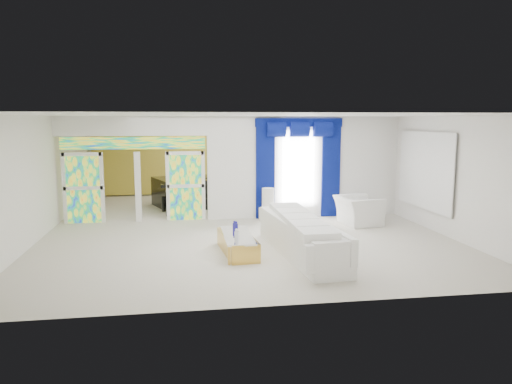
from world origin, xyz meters
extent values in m
plane|color=#B7AF9E|center=(0.00, 0.00, 0.00)|extent=(12.00, 12.00, 0.00)
cube|color=white|center=(2.15, 1.00, 1.50)|extent=(5.70, 0.18, 3.00)
cube|color=white|center=(-2.85, 1.00, 2.73)|extent=(4.30, 0.18, 0.55)
cube|color=#994C3F|center=(-4.28, 1.00, 1.00)|extent=(0.95, 0.04, 2.00)
cube|color=#994C3F|center=(-1.42, 1.00, 1.00)|extent=(0.95, 0.04, 2.00)
cube|color=#994C3F|center=(-2.85, 1.00, 2.25)|extent=(4.00, 0.05, 0.35)
cube|color=white|center=(1.90, 0.90, 1.45)|extent=(1.00, 0.02, 2.30)
cube|color=#030B47|center=(0.90, 0.87, 1.40)|extent=(0.55, 0.10, 2.80)
cube|color=#030B47|center=(2.90, 0.87, 1.40)|extent=(0.55, 0.10, 2.80)
cube|color=#030B47|center=(1.90, 0.87, 2.82)|extent=(2.60, 0.12, 0.25)
cube|color=white|center=(4.94, -1.00, 1.55)|extent=(0.04, 2.70, 1.90)
cube|color=gold|center=(0.00, 5.90, 1.50)|extent=(9.70, 0.12, 2.90)
cube|color=white|center=(0.98, -3.15, 0.37)|extent=(1.16, 3.90, 0.73)
cube|color=gold|center=(-0.37, -2.85, 0.20)|extent=(0.76, 1.84, 0.40)
cube|color=white|center=(1.23, 0.57, 0.18)|extent=(1.11, 0.45, 0.36)
cylinder|color=silver|center=(0.93, 0.57, 0.65)|extent=(0.36, 0.36, 0.58)
imported|color=white|center=(3.32, -0.38, 0.39)|extent=(1.18, 1.31, 0.78)
cube|color=black|center=(-1.58, 3.21, 0.48)|extent=(2.00, 2.27, 0.96)
cube|color=black|center=(-1.58, 1.61, 0.14)|extent=(0.90, 0.58, 0.28)
cube|color=tan|center=(-4.46, 3.57, 0.43)|extent=(0.63, 0.58, 0.85)
sphere|color=gold|center=(-2.30, 3.40, 2.65)|extent=(0.60, 0.60, 0.60)
cylinder|color=navy|center=(-0.40, -2.86, 0.53)|extent=(0.08, 0.08, 0.26)
cylinder|color=navy|center=(-0.38, -2.35, 0.48)|extent=(0.08, 0.08, 0.17)
cylinder|color=silver|center=(-0.41, -3.09, 0.47)|extent=(0.10, 0.10, 0.14)
camera|label=1|loc=(-1.57, -13.15, 2.88)|focal=34.18mm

